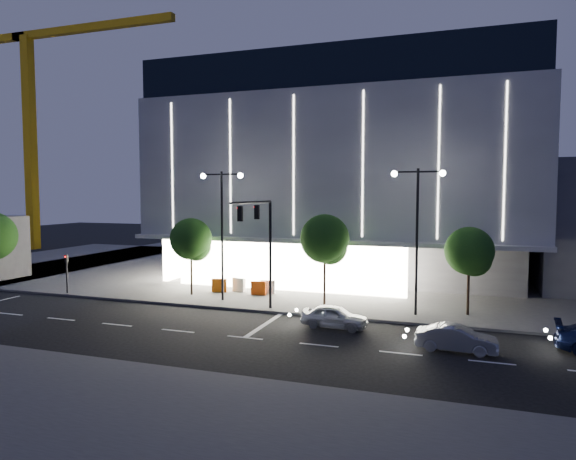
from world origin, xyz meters
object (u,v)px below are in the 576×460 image
(street_lamp_east, at_px, (417,219))
(barrier_d, at_px, (239,285))
(barrier_c, at_px, (258,288))
(traffic_mast, at_px, (262,234))
(tree_left, at_px, (191,241))
(car_lead, at_px, (334,317))
(barrier_b, at_px, (268,287))
(tree_right, at_px, (470,254))
(barrier_a, at_px, (219,285))
(tree_mid, at_px, (325,242))
(ped_signal_far, at_px, (67,270))
(car_second, at_px, (457,339))
(street_lamp_west, at_px, (222,216))
(tower_crane, at_px, (35,94))

(street_lamp_east, xyz_separation_m, barrier_d, (-13.25, 3.22, -5.31))
(street_lamp_east, height_order, barrier_c, street_lamp_east)
(traffic_mast, distance_m, barrier_d, 8.47)
(tree_left, xyz_separation_m, car_lead, (11.91, -5.10, -3.40))
(car_lead, distance_m, barrier_b, 9.81)
(tree_right, xyz_separation_m, barrier_b, (-13.87, 1.99, -3.23))
(traffic_mast, distance_m, barrier_a, 8.71)
(tree_mid, xyz_separation_m, tree_right, (9.00, -0.00, -0.45))
(ped_signal_far, distance_m, tree_left, 9.61)
(tree_left, height_order, barrier_d, tree_left)
(car_second, bearing_deg, barrier_d, 62.08)
(tree_right, bearing_deg, barrier_a, 175.28)
(street_lamp_west, distance_m, ped_signal_far, 12.76)
(tree_left, bearing_deg, barrier_b, 21.24)
(tree_left, bearing_deg, tree_mid, 0.00)
(barrier_a, xyz_separation_m, barrier_c, (3.19, -0.05, 0.00))
(traffic_mast, xyz_separation_m, barrier_a, (-5.51, 5.13, -4.38))
(tree_mid, bearing_deg, street_lamp_east, -9.69)
(tree_mid, height_order, barrier_c, tree_mid)
(street_lamp_east, height_order, car_lead, street_lamp_east)
(street_lamp_west, xyz_separation_m, tree_left, (-2.97, 1.02, -1.92))
(ped_signal_far, relative_size, tree_left, 0.52)
(street_lamp_east, bearing_deg, street_lamp_west, 180.00)
(tree_right, bearing_deg, street_lamp_west, -176.36)
(street_lamp_west, bearing_deg, barrier_a, 121.46)
(barrier_b, distance_m, barrier_d, 2.41)
(barrier_d, bearing_deg, car_second, -14.90)
(tree_right, relative_size, car_lead, 1.48)
(barrier_d, bearing_deg, traffic_mast, -37.85)
(car_lead, bearing_deg, street_lamp_west, 69.26)
(barrier_a, bearing_deg, tree_mid, -22.14)
(tower_crane, bearing_deg, barrier_c, -26.32)
(street_lamp_west, relative_size, tree_left, 1.57)
(street_lamp_west, relative_size, barrier_c, 8.18)
(car_lead, bearing_deg, tree_mid, 24.35)
(traffic_mast, relative_size, street_lamp_east, 0.79)
(tower_crane, distance_m, tree_left, 43.96)
(car_lead, bearing_deg, tower_crane, 64.67)
(street_lamp_west, height_order, barrier_d, street_lamp_west)
(traffic_mast, bearing_deg, barrier_d, 125.81)
(street_lamp_east, bearing_deg, barrier_c, 167.95)
(street_lamp_west, distance_m, barrier_d, 6.21)
(tower_crane, bearing_deg, street_lamp_east, -23.37)
(car_lead, bearing_deg, barrier_d, 55.30)
(street_lamp_east, bearing_deg, car_lead, -134.89)
(barrier_c, bearing_deg, car_second, -39.90)
(street_lamp_west, xyz_separation_m, street_lamp_east, (13.00, 0.00, 0.00))
(tree_right, height_order, car_lead, tree_right)
(barrier_b, distance_m, barrier_c, 0.76)
(tree_mid, height_order, car_second, tree_mid)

